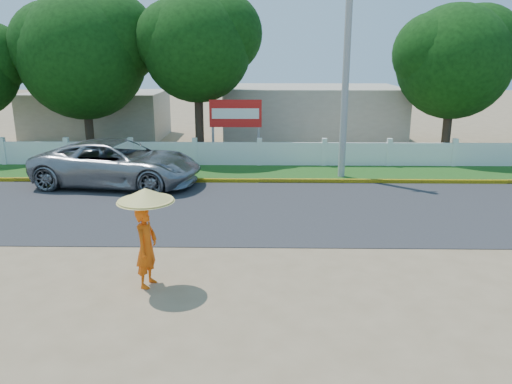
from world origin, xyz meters
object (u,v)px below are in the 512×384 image
billboard (236,117)px  monk_with_parasol (146,223)px  utility_pole (346,74)px  vehicle (118,163)px

billboard → monk_with_parasol: bearing=-95.1°
utility_pole → vehicle: (-9.05, -1.53, -3.35)m
vehicle → billboard: billboard is taller
vehicle → billboard: (4.39, 4.76, 1.24)m
billboard → utility_pole: bearing=-34.8°
vehicle → monk_with_parasol: size_ratio=2.84×
monk_with_parasol → billboard: (1.21, 13.55, 0.65)m
utility_pole → monk_with_parasol: size_ratio=3.71×
utility_pole → billboard: utility_pole is taller
vehicle → billboard: size_ratio=2.21×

